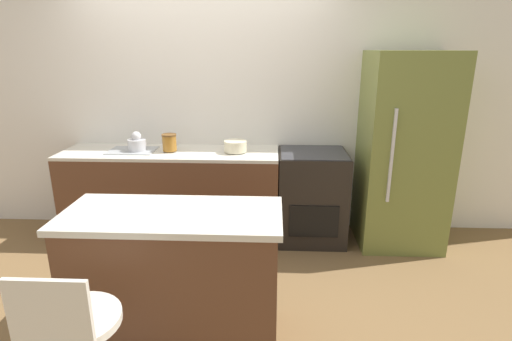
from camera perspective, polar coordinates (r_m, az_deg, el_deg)
ground_plane at (r=3.89m, az=-8.02°, el=-11.17°), size 14.00×14.00×0.00m
wall_back at (r=4.10m, az=-7.14°, el=9.52°), size 8.00×0.06×2.60m
back_counter at (r=4.06m, az=-11.83°, el=-3.31°), size 2.09×0.60×0.89m
kitchen_island at (r=2.67m, az=-11.37°, el=-14.52°), size 1.34×0.59×0.88m
oven_range at (r=3.95m, az=7.94°, el=-3.65°), size 0.65×0.61×0.89m
refrigerator at (r=3.96m, az=20.33°, el=2.49°), size 0.75×0.68×1.81m
kettle at (r=3.99m, az=-16.67°, el=3.77°), size 0.17×0.17×0.18m
mixing_bowl at (r=3.79m, az=-2.96°, el=3.49°), size 0.21×0.21×0.10m
canister_jar at (r=3.90m, az=-12.27°, el=3.94°), size 0.14×0.14×0.16m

